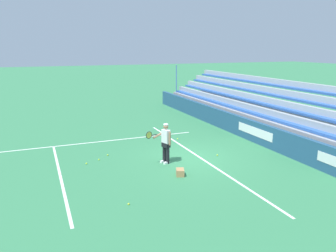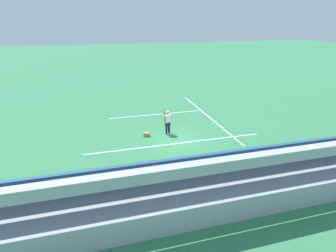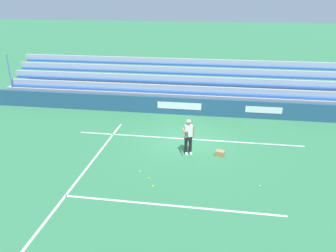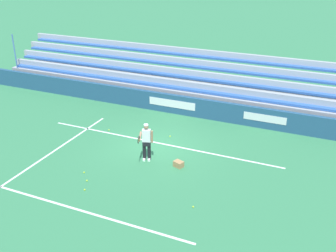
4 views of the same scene
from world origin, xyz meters
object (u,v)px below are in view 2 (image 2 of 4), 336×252
(tennis_ball_on_baseline, at_px, (120,125))
(tennis_ball_toward_net, at_px, (178,149))
(tennis_ball_far_right, at_px, (220,140))
(tennis_ball_by_box, at_px, (171,117))
(ball_box_cardboard, at_px, (147,134))
(tennis_player, at_px, (168,122))
(tennis_ball_near_player, at_px, (176,119))
(tennis_ball_stray_back, at_px, (183,121))

(tennis_ball_on_baseline, distance_m, tennis_ball_toward_net, 5.93)
(tennis_ball_on_baseline, distance_m, tennis_ball_far_right, 7.73)
(tennis_ball_by_box, bearing_deg, tennis_ball_on_baseline, -171.14)
(ball_box_cardboard, xyz_separation_m, tennis_ball_by_box, (2.65, 3.17, -0.10))
(tennis_player, bearing_deg, tennis_ball_near_player, 61.35)
(tennis_ball_on_baseline, bearing_deg, tennis_ball_near_player, 0.98)
(tennis_ball_far_right, relative_size, tennis_ball_by_box, 1.00)
(tennis_ball_far_right, bearing_deg, tennis_ball_stray_back, 107.52)
(tennis_player, distance_m, tennis_ball_by_box, 3.47)
(tennis_ball_toward_net, xyz_separation_m, tennis_ball_stray_back, (1.92, 4.63, 0.00))
(ball_box_cardboard, xyz_separation_m, tennis_ball_stray_back, (3.43, 2.09, -0.10))
(tennis_ball_near_player, distance_m, tennis_ball_far_right, 4.87)
(tennis_player, height_order, tennis_ball_far_right, tennis_player)
(tennis_player, relative_size, tennis_ball_on_baseline, 25.98)
(tennis_ball_near_player, bearing_deg, tennis_ball_by_box, 117.08)
(tennis_ball_toward_net, relative_size, tennis_ball_by_box, 1.00)
(tennis_ball_on_baseline, relative_size, tennis_ball_toward_net, 1.00)
(tennis_ball_on_baseline, distance_m, tennis_ball_stray_back, 5.05)
(tennis_player, xyz_separation_m, tennis_ball_near_player, (1.41, 2.58, -0.86))
(ball_box_cardboard, relative_size, tennis_ball_stray_back, 6.06)
(tennis_ball_stray_back, xyz_separation_m, tennis_ball_far_right, (1.28, -4.05, 0.00))
(tennis_ball_on_baseline, relative_size, tennis_ball_near_player, 1.00)
(tennis_ball_stray_back, relative_size, tennis_ball_far_right, 1.00)
(tennis_ball_near_player, height_order, tennis_ball_toward_net, same)
(ball_box_cardboard, bearing_deg, tennis_ball_stray_back, 31.37)
(tennis_ball_toward_net, bearing_deg, tennis_ball_stray_back, 67.50)
(tennis_ball_toward_net, xyz_separation_m, tennis_ball_far_right, (3.20, 0.58, 0.00))
(tennis_player, relative_size, tennis_ball_stray_back, 25.98)
(tennis_ball_on_baseline, distance_m, tennis_ball_by_box, 4.31)
(tennis_ball_on_baseline, xyz_separation_m, tennis_ball_by_box, (4.26, 0.66, 0.00))
(tennis_ball_on_baseline, xyz_separation_m, tennis_ball_far_right, (6.31, -4.46, 0.00))
(tennis_ball_toward_net, bearing_deg, tennis_ball_near_player, 74.29)
(tennis_ball_on_baseline, relative_size, tennis_ball_stray_back, 1.00)
(ball_box_cardboard, height_order, tennis_ball_stray_back, ball_box_cardboard)
(tennis_player, xyz_separation_m, ball_box_cardboard, (-1.54, 0.00, -0.76))
(tennis_player, height_order, tennis_ball_on_baseline, tennis_player)
(tennis_ball_toward_net, bearing_deg, ball_box_cardboard, 120.64)
(tennis_ball_near_player, xyz_separation_m, tennis_ball_toward_net, (-1.44, -5.12, 0.00))
(ball_box_cardboard, height_order, tennis_ball_on_baseline, ball_box_cardboard)
(tennis_player, bearing_deg, tennis_ball_by_box, 70.67)
(tennis_player, height_order, tennis_ball_stray_back, tennis_player)
(tennis_player, distance_m, tennis_ball_toward_net, 2.68)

